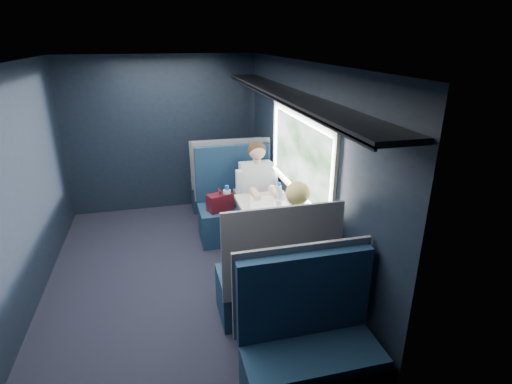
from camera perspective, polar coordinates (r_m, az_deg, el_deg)
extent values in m
cube|color=black|center=(4.65, -11.06, -12.02)|extent=(2.80, 4.20, 0.01)
cube|color=black|center=(4.41, 6.96, 3.05)|extent=(0.10, 4.20, 2.30)
cube|color=black|center=(4.36, -31.51, -0.28)|extent=(0.10, 4.20, 2.30)
cube|color=black|center=(6.21, -13.11, 8.02)|extent=(2.80, 0.10, 2.30)
cube|color=black|center=(2.23, -9.50, -17.03)|extent=(2.80, 0.10, 2.30)
cube|color=silver|center=(3.91, -13.60, 18.25)|extent=(2.80, 4.20, 0.10)
cube|color=beige|center=(4.24, 6.39, 10.64)|extent=(0.03, 1.84, 0.07)
cube|color=beige|center=(4.47, 5.95, -0.12)|extent=(0.03, 1.84, 0.07)
cube|color=beige|center=(3.56, 10.98, 1.19)|extent=(0.03, 0.07, 0.78)
cube|color=beige|center=(5.15, 2.80, 7.81)|extent=(0.03, 0.07, 0.78)
cube|color=black|center=(4.15, 4.42, 13.77)|extent=(0.36, 4.10, 0.04)
cube|color=black|center=(4.10, 2.09, 13.44)|extent=(0.02, 4.10, 0.03)
cube|color=red|center=(4.22, 6.53, 12.58)|extent=(0.01, 0.10, 0.12)
cylinder|color=#54565E|center=(4.57, -0.25, -7.04)|extent=(0.08, 0.08, 0.70)
cube|color=beige|center=(4.45, 2.00, -2.58)|extent=(0.62, 1.00, 0.04)
cube|color=#0B1D34|center=(5.30, -2.58, -4.37)|extent=(1.00, 0.50, 0.45)
cube|color=#0B1D34|center=(5.35, -3.33, 2.80)|extent=(1.00, 0.10, 0.75)
cube|color=#54565E|center=(5.39, -3.45, 3.23)|extent=(1.04, 0.03, 0.82)
cube|color=#54565E|center=(5.12, -2.52, -1.33)|extent=(0.06, 0.40, 0.20)
cube|color=#4C101A|center=(5.08, -5.18, -1.45)|extent=(0.35, 0.26, 0.22)
cylinder|color=#4C101A|center=(5.02, -5.24, 0.20)|extent=(0.07, 0.13, 0.03)
cylinder|color=silver|center=(5.09, -4.13, -1.10)|extent=(0.10, 0.10, 0.27)
cylinder|color=#1851B4|center=(5.03, -4.18, 0.60)|extent=(0.05, 0.05, 0.06)
cube|color=#0B1D34|center=(3.99, 2.08, -13.86)|extent=(1.00, 0.50, 0.45)
cube|color=#0B1D34|center=(3.42, 3.61, -8.44)|extent=(1.00, 0.10, 0.75)
cube|color=#54565E|center=(3.37, 3.90, -8.52)|extent=(1.04, 0.03, 0.82)
cube|color=#54565E|center=(3.85, 1.94, -9.49)|extent=(0.06, 0.40, 0.20)
cube|color=#0B1D34|center=(6.29, -4.60, -0.14)|extent=(1.00, 0.40, 0.45)
cube|color=#0B1D34|center=(5.89, -4.36, 4.06)|extent=(1.00, 0.10, 0.66)
cube|color=#54565E|center=(5.83, -4.27, 4.09)|extent=(1.04, 0.03, 0.72)
cube|color=#0B1D34|center=(3.20, 8.06, -24.83)|extent=(1.00, 0.40, 0.45)
cube|color=#0B1D34|center=(3.00, 6.89, -14.30)|extent=(1.00, 0.10, 0.66)
cube|color=#54565E|center=(3.04, 6.53, -13.42)|extent=(1.04, 0.03, 0.72)
cube|color=black|center=(5.10, 0.44, -1.65)|extent=(0.36, 0.44, 0.16)
cube|color=black|center=(5.05, 1.00, -5.70)|extent=(0.32, 0.12, 0.45)
cube|color=#B2BDD2|center=(5.15, 0.00, 1.58)|extent=(0.40, 0.29, 0.53)
cylinder|color=#D8A88C|center=(5.03, 0.11, 4.43)|extent=(0.10, 0.10, 0.06)
sphere|color=#D8A88C|center=(4.97, 0.17, 5.86)|extent=(0.21, 0.21, 0.21)
sphere|color=#382114|center=(4.98, 0.13, 6.07)|extent=(0.22, 0.22, 0.22)
cube|color=#B2BDD2|center=(5.07, -2.30, 1.23)|extent=(0.09, 0.12, 0.34)
cube|color=#B2BDD2|center=(5.17, 2.47, 1.63)|extent=(0.09, 0.12, 0.34)
cube|color=black|center=(4.00, 5.06, -8.62)|extent=(0.36, 0.44, 0.16)
cube|color=black|center=(4.32, 4.06, -10.84)|extent=(0.32, 0.12, 0.45)
cube|color=black|center=(3.75, 5.98, -6.48)|extent=(0.40, 0.29, 0.53)
cylinder|color=#D8A88C|center=(3.66, 5.93, -2.32)|extent=(0.10, 0.10, 0.06)
sphere|color=#D8A88C|center=(3.63, 5.91, -0.25)|extent=(0.21, 0.21, 0.21)
sphere|color=tan|center=(3.61, 6.00, -0.11)|extent=(0.22, 0.22, 0.22)
cube|color=black|center=(3.72, 2.56, -6.62)|extent=(0.09, 0.12, 0.34)
cube|color=black|center=(3.86, 8.87, -5.80)|extent=(0.09, 0.12, 0.34)
cube|color=tan|center=(3.65, 6.37, -5.24)|extent=(0.26, 0.07, 0.36)
cube|color=white|center=(4.45, 2.36, -2.26)|extent=(0.63, 0.79, 0.01)
cube|color=silver|center=(4.48, 4.38, -2.07)|extent=(0.26, 0.33, 0.01)
cube|color=silver|center=(4.47, 5.77, -0.55)|extent=(0.04, 0.31, 0.21)
cube|color=black|center=(4.47, 5.68, -0.55)|extent=(0.03, 0.27, 0.17)
cylinder|color=silver|center=(4.65, 3.30, -0.11)|extent=(0.06, 0.06, 0.17)
cylinder|color=#1851B4|center=(4.61, 3.32, 1.12)|extent=(0.03, 0.03, 0.04)
cylinder|color=white|center=(4.85, 2.33, 0.37)|extent=(0.07, 0.07, 0.09)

